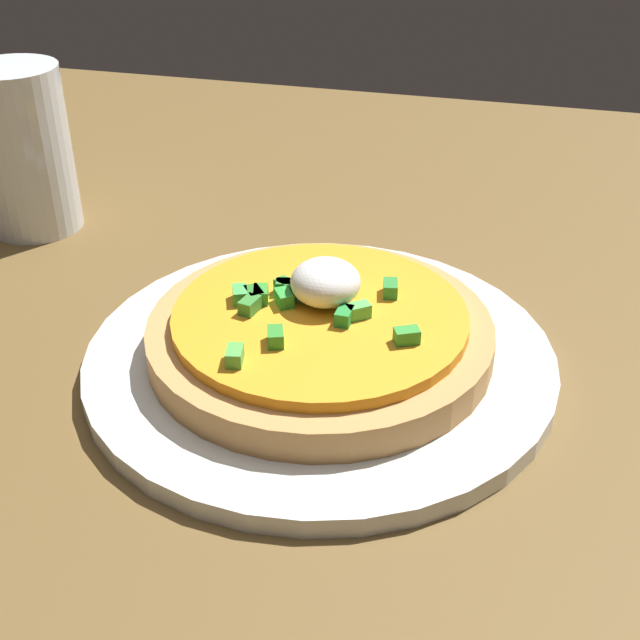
# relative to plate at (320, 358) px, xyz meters

# --- Properties ---
(dining_table) EXTENTS (1.15, 0.88, 0.02)m
(dining_table) POSITION_rel_plate_xyz_m (-0.07, 0.13, -0.02)
(dining_table) COLOR brown
(dining_table) RESTS_ON ground
(plate) EXTENTS (0.26, 0.26, 0.01)m
(plate) POSITION_rel_plate_xyz_m (0.00, 0.00, 0.00)
(plate) COLOR silver
(plate) RESTS_ON dining_table
(pizza) EXTENTS (0.19, 0.19, 0.05)m
(pizza) POSITION_rel_plate_xyz_m (0.00, 0.00, 0.02)
(pizza) COLOR tan
(pizza) RESTS_ON plate
(cup_near) EXTENTS (0.07, 0.07, 0.12)m
(cup_near) POSITION_rel_plate_xyz_m (0.12, 0.25, 0.05)
(cup_near) COLOR silver
(cup_near) RESTS_ON dining_table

